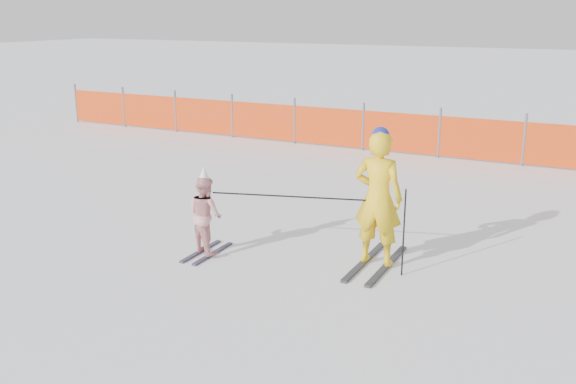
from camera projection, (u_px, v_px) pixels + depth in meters
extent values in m
plane|color=white|center=(272.00, 268.00, 9.15)|extent=(120.00, 120.00, 0.00)
cube|color=black|center=(364.00, 261.00, 9.33)|extent=(0.09, 1.64, 0.04)
cube|color=black|center=(387.00, 265.00, 9.18)|extent=(0.09, 1.64, 0.04)
imported|color=yellow|center=(378.00, 198.00, 8.99)|extent=(0.71, 0.47, 1.93)
sphere|color=navy|center=(381.00, 136.00, 8.75)|extent=(0.25, 0.25, 0.25)
cube|color=black|center=(201.00, 251.00, 9.74)|extent=(0.09, 1.01, 0.03)
cube|color=black|center=(213.00, 254.00, 9.65)|extent=(0.09, 1.01, 0.03)
imported|color=pink|center=(205.00, 215.00, 9.53)|extent=(0.70, 0.63, 1.17)
cone|color=white|center=(204.00, 174.00, 9.36)|extent=(0.19, 0.19, 0.24)
cylinder|color=black|center=(404.00, 233.00, 8.73)|extent=(0.02, 0.02, 1.24)
cylinder|color=black|center=(289.00, 196.00, 9.22)|extent=(2.20, 0.67, 0.02)
cylinder|color=#595960|center=(76.00, 103.00, 21.06)|extent=(0.06, 0.06, 1.25)
cylinder|color=#595960|center=(124.00, 107.00, 20.20)|extent=(0.06, 0.06, 1.25)
cylinder|color=#595960|center=(176.00, 111.00, 19.33)|extent=(0.06, 0.06, 1.25)
cylinder|color=#595960|center=(232.00, 116.00, 18.47)|extent=(0.06, 0.06, 1.25)
cylinder|color=#595960|center=(295.00, 121.00, 17.60)|extent=(0.06, 0.06, 1.25)
cylinder|color=#595960|center=(363.00, 127.00, 16.74)|extent=(0.06, 0.06, 1.25)
cylinder|color=#595960|center=(439.00, 133.00, 15.88)|extent=(0.06, 0.06, 1.25)
cylinder|color=#595960|center=(524.00, 140.00, 15.01)|extent=(0.06, 0.06, 1.25)
cube|color=red|center=(291.00, 123.00, 17.67)|extent=(15.78, 0.02, 1.00)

